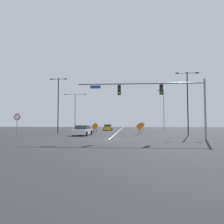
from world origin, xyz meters
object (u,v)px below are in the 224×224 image
Objects in this scene: construction_sign_left_shoulder at (140,127)px; street_lamp_mid_left at (163,108)px; street_lamp_far_left at (75,108)px; car_white_passing at (83,131)px; street_lamp_near_right at (58,101)px; street_lamp_far_right at (188,98)px; traffic_signal_assembly at (159,94)px; construction_sign_left_lane at (95,126)px; construction_sign_median_near at (95,127)px; construction_sign_right_shoulder at (142,125)px; stop_sign at (17,121)px; car_yellow_distant at (108,127)px.

street_lamp_mid_left is at bearing 70.77° from construction_sign_left_shoulder.
street_lamp_far_left is 17.36m from car_white_passing.
street_lamp_far_right is at bearing -12.17° from street_lamp_near_right.
traffic_signal_assembly is 20.97m from construction_sign_left_lane.
traffic_signal_assembly is 1.60× the size of street_lamp_far_left.
construction_sign_median_near is (-14.16, 5.18, -4.16)m from street_lamp_far_right.
construction_sign_right_shoulder reaches higher than construction_sign_left_shoulder.
construction_sign_right_shoulder is (15.39, 23.79, -0.68)m from stop_sign.
street_lamp_mid_left is (20.60, 17.03, -0.06)m from street_lamp_near_right.
street_lamp_far_left reaches higher than traffic_signal_assembly.
car_yellow_distant is (7.51, 27.69, -1.26)m from stop_sign.
street_lamp_far_left is at bearing 143.99° from street_lamp_far_right.
car_yellow_distant is at bearing 153.69° from construction_sign_right_shoulder.
traffic_signal_assembly is at bearing -2.15° from stop_sign.
stop_sign is at bearing -108.63° from construction_sign_left_lane.
car_yellow_distant is at bearing 123.89° from street_lamp_far_right.
construction_sign_left_lane reaches higher than car_white_passing.
construction_sign_left_lane reaches higher than construction_sign_left_shoulder.
construction_sign_left_shoulder is 14.52m from construction_sign_right_shoulder.
car_yellow_distant is at bearing 105.85° from traffic_signal_assembly.
stop_sign is at bearing -146.41° from construction_sign_left_shoulder.
street_lamp_far_right is (20.37, -4.39, -0.18)m from street_lamp_near_right.
street_lamp_far_right is 15.64m from construction_sign_median_near.
street_lamp_far_right is 5.13× the size of construction_sign_left_shoulder.
car_yellow_distant is (-8.03, 28.28, -4.06)m from traffic_signal_assembly.
traffic_signal_assembly is 7.47× the size of construction_sign_left_shoulder.
construction_sign_median_near is 1.00× the size of construction_sign_left_shoulder.
stop_sign is 1.38× the size of construction_sign_right_shoulder.
street_lamp_near_right is at bearing 167.83° from street_lamp_far_right.
stop_sign is 1.57× the size of construction_sign_left_shoulder.
construction_sign_right_shoulder is 0.46× the size of car_white_passing.
construction_sign_median_near is at bearing 84.43° from car_white_passing.
stop_sign is 18.73m from construction_sign_left_lane.
stop_sign is 0.68× the size of car_yellow_distant.
construction_sign_left_lane is (5.98, 17.73, -0.77)m from stop_sign.
construction_sign_median_near reaches higher than car_white_passing.
construction_sign_left_shoulder reaches higher than car_white_passing.
street_lamp_far_right reaches higher than construction_sign_left_shoulder.
construction_sign_left_lane is (-9.56, 18.32, -3.57)m from traffic_signal_assembly.
traffic_signal_assembly is 7.44× the size of construction_sign_median_near.
street_lamp_near_right is at bearing -140.42° from street_lamp_mid_left.
street_lamp_far_left is 21.40m from street_lamp_mid_left.
street_lamp_mid_left is (21.02, 29.32, 3.44)m from stop_sign.
car_white_passing is (5.22, -15.99, -4.30)m from street_lamp_far_left.
construction_sign_right_shoulder is at bearing 90.34° from traffic_signal_assembly.
street_lamp_near_right is at bearing 88.02° from stop_sign.
stop_sign is 16.89m from construction_sign_left_shoulder.
street_lamp_mid_left reaches higher than traffic_signal_assembly.
stop_sign is 28.72m from car_yellow_distant.
street_lamp_near_right is at bearing 133.68° from car_white_passing.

